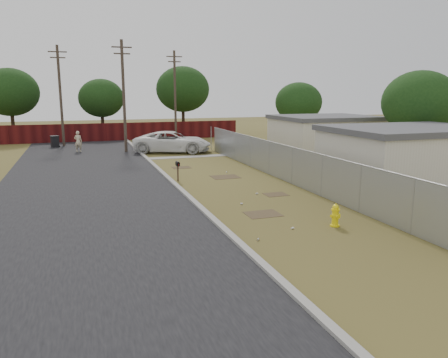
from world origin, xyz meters
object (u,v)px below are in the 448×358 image
object	(u,v)px
fire_hydrant	(335,216)
trash_bin	(55,141)
pickup_truck	(172,142)
pedestrian	(78,142)
mailbox	(178,166)

from	to	relation	value
fire_hydrant	trash_bin	xyz separation A→B (m)	(-10.82, 28.51, 0.13)
pickup_truck	pedestrian	size ratio (longest dim) A/B	3.58
pedestrian	trash_bin	xyz separation A→B (m)	(-1.99, 4.01, -0.34)
fire_hydrant	trash_bin	bearing A→B (deg)	110.79
pickup_truck	trash_bin	world-z (taller)	pickup_truck
mailbox	trash_bin	xyz separation A→B (m)	(-7.13, 18.45, -0.35)
pickup_truck	pedestrian	world-z (taller)	pedestrian
mailbox	pedestrian	distance (m)	15.33
fire_hydrant	mailbox	bearing A→B (deg)	110.13
mailbox	pickup_truck	size ratio (longest dim) A/B	0.18
mailbox	fire_hydrant	bearing A→B (deg)	-69.87
pickup_truck	trash_bin	bearing A→B (deg)	74.67
pickup_truck	fire_hydrant	bearing A→B (deg)	-155.86
pedestrian	trash_bin	size ratio (longest dim) A/B	1.68
fire_hydrant	pickup_truck	distance (m)	21.88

